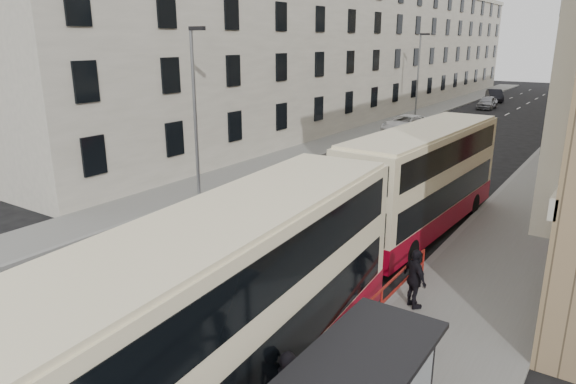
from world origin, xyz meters
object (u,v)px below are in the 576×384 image
Objects in this scene: white_van at (406,124)px; car_dark at (494,96)px; street_lamp_near at (195,103)px; car_silver at (487,102)px; car_red at (573,99)px; double_decker_rear at (423,180)px; street_lamp_far at (419,72)px; double_decker_front at (233,313)px; pedestrian_far at (415,279)px.

car_dark reaches higher than white_van.
car_silver is at bearing 85.48° from street_lamp_near.
car_silver is 12.95m from car_red.
white_van is 1.19× the size of car_red.
car_dark is at bearing 87.27° from street_lamp_near.
car_silver is (1.81, 19.99, 0.00)m from white_van.
double_decker_rear is at bearing 86.48° from car_red.
street_lamp_far is 42.53m from double_decker_front.
car_dark reaches higher than car_red.
street_lamp_near is 23.80m from white_van.
white_van is (-9.73, 34.34, -1.52)m from double_decker_front.
white_van is (1.62, -6.58, -3.90)m from street_lamp_far.
car_silver is at bearing 75.65° from street_lamp_far.
street_lamp_near is 30.00m from street_lamp_far.
car_red is (0.19, 52.40, -1.52)m from double_decker_rear.
double_decker_front is 2.14× the size of white_van.
car_dark is at bearing 93.85° from double_decker_front.
car_dark is (-0.99, 7.74, 0.04)m from car_silver.
street_lamp_far is 1.81× the size of car_red.
street_lamp_near is 14.41m from pedestrian_far.
street_lamp_near is at bearing -90.00° from street_lamp_far.
double_decker_rear is 2.44× the size of car_red.
pedestrian_far is at bearing -81.05° from car_silver.
car_dark is (2.44, 51.15, -3.86)m from street_lamp_near.
car_silver is at bearing -40.57° from pedestrian_far.
street_lamp_far is 14.38m from car_silver.
street_lamp_near is 51.35m from car_dark.
street_lamp_near reaches higher than white_van.
street_lamp_near is at bearing 131.80° from double_decker_front.
street_lamp_far is at bearing 113.64° from double_decker_rear.
double_decker_front is 6.31m from pedestrian_far.
pedestrian_far is (13.04, -4.96, -3.60)m from street_lamp_near.
street_lamp_near is 1.70× the size of car_dark.
street_lamp_far reaches higher than pedestrian_far.
street_lamp_far is 4.50× the size of pedestrian_far.
double_decker_rear is at bearing -69.16° from street_lamp_far.
white_van is at bearing 101.50° from double_decker_front.
white_van is (-9.23, 21.94, -1.43)m from double_decker_rear.
double_decker_front is at bearing 112.33° from pedestrian_far.
double_decker_rear is 42.60m from car_silver.
car_dark is at bearing 14.31° from car_red.
double_decker_rear is 2.04× the size of white_van.
double_decker_front is 6.33× the size of pedestrian_far.
double_decker_rear is 2.29× the size of car_dark.
pedestrian_far reaches higher than white_van.
pedestrian_far is at bearing -69.55° from street_lamp_far.
car_silver is (-7.43, 41.92, -1.43)m from double_decker_rear.
pedestrian_far is at bearing -100.01° from car_dark.
street_lamp_far reaches higher than car_dark.
car_red is (11.04, 53.88, -4.00)m from street_lamp_near.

